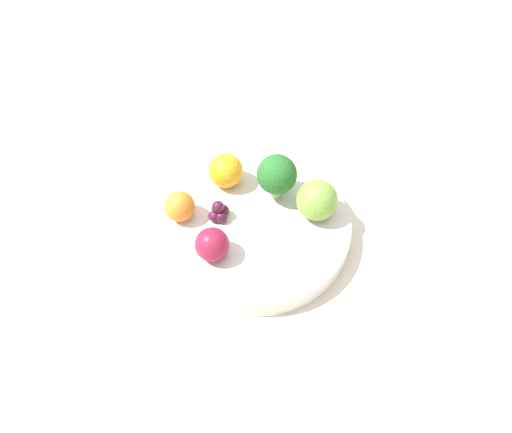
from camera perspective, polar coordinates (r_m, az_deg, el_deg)
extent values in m
plane|color=gray|center=(0.72, 0.00, -3.02)|extent=(6.00, 6.00, 0.00)
cube|color=beige|center=(0.71, 0.00, -2.54)|extent=(1.20, 1.20, 0.02)
cylinder|color=silver|center=(0.69, 0.00, -1.31)|extent=(0.26, 0.26, 0.03)
cylinder|color=#99C17A|center=(0.70, 2.31, 3.09)|extent=(0.02, 0.02, 0.02)
sphere|color=#236023|center=(0.68, 2.40, 4.82)|extent=(0.06, 0.06, 0.06)
sphere|color=olive|center=(0.67, 6.98, 1.88)|extent=(0.06, 0.06, 0.06)
sphere|color=maroon|center=(0.63, -5.04, -3.21)|extent=(0.04, 0.04, 0.04)
sphere|color=orange|center=(0.71, -3.72, 5.15)|extent=(0.05, 0.05, 0.05)
sphere|color=orange|center=(0.67, -8.71, 1.15)|extent=(0.04, 0.04, 0.04)
sphere|color=#47142D|center=(0.67, -4.76, 0.04)|extent=(0.02, 0.02, 0.02)
sphere|color=#47142D|center=(0.67, -4.02, -0.04)|extent=(0.02, 0.02, 0.02)
sphere|color=#47142D|center=(0.68, -3.76, 0.67)|extent=(0.02, 0.02, 0.02)
sphere|color=#47142D|center=(0.68, -4.42, 0.86)|extent=(0.02, 0.02, 0.02)
sphere|color=#47142D|center=(0.67, -4.37, 1.12)|extent=(0.02, 0.02, 0.02)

